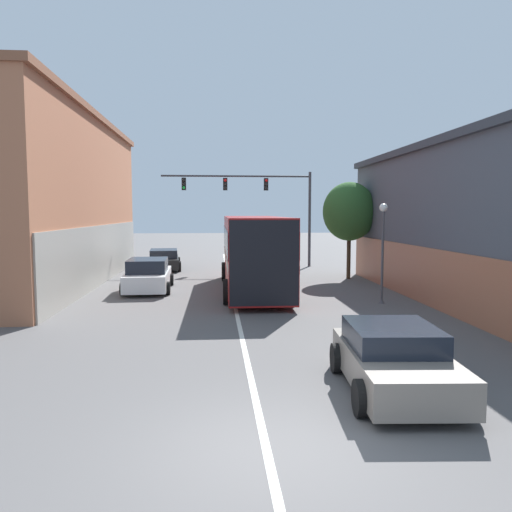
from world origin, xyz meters
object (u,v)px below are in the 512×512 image
object	(u,v)px
hatchback_foreground	(394,360)
parked_car_left_mid	(164,260)
street_lamp	(383,244)
traffic_signal_gantry	(259,195)
street_tree_near	(349,212)
parked_car_left_near	(148,275)
bus	(254,249)

from	to	relation	value
hatchback_foreground	parked_car_left_mid	size ratio (longest dim) A/B	0.85
hatchback_foreground	street_lamp	distance (m)	10.14
parked_car_left_mid	traffic_signal_gantry	world-z (taller)	traffic_signal_gantry
hatchback_foreground	street_tree_near	bearing A→B (deg)	-8.30
parked_car_left_mid	street_tree_near	distance (m)	12.15
parked_car_left_mid	street_tree_near	world-z (taller)	street_tree_near
street_lamp	parked_car_left_near	bearing A→B (deg)	157.07
hatchback_foreground	street_tree_near	xyz separation A→B (m)	(3.66, 16.88, 3.00)
bus	parked_car_left_mid	bearing A→B (deg)	29.03
bus	hatchback_foreground	size ratio (longest dim) A/B	2.65
bus	street_lamp	world-z (taller)	street_lamp
hatchback_foreground	street_lamp	bearing A→B (deg)	-13.55
bus	traffic_signal_gantry	size ratio (longest dim) A/B	1.09
parked_car_left_mid	street_tree_near	bearing A→B (deg)	-122.13
hatchback_foreground	traffic_signal_gantry	bearing A→B (deg)	5.58
bus	parked_car_left_near	bearing A→B (deg)	84.23
traffic_signal_gantry	bus	bearing A→B (deg)	-96.54
traffic_signal_gantry	hatchback_foreground	bearing A→B (deg)	-88.34
bus	street_tree_near	world-z (taller)	street_tree_near
bus	parked_car_left_mid	world-z (taller)	bus
parked_car_left_near	street_lamp	size ratio (longest dim) A/B	1.18
bus	hatchback_foreground	distance (m)	13.29
hatchback_foreground	parked_car_left_near	xyz separation A→B (m)	(-6.67, 13.63, 0.06)
hatchback_foreground	street_tree_near	size ratio (longest dim) A/B	0.77
traffic_signal_gantry	street_tree_near	xyz separation A→B (m)	(4.33, -6.28, -1.08)
street_lamp	hatchback_foreground	bearing A→B (deg)	-107.46
parked_car_left_mid	traffic_signal_gantry	bearing A→B (deg)	-86.54
parked_car_left_near	parked_car_left_mid	size ratio (longest dim) A/B	0.98
street_lamp	bus	bearing A→B (deg)	143.49
street_tree_near	traffic_signal_gantry	bearing A→B (deg)	124.57
hatchback_foreground	parked_car_left_mid	xyz separation A→B (m)	(-6.82, 22.24, -0.02)
hatchback_foreground	traffic_signal_gantry	world-z (taller)	traffic_signal_gantry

